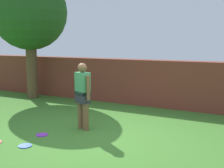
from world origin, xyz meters
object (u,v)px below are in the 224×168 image
object	(u,v)px
tree	(30,13)
person	(83,93)
frisbee_purple	(42,135)
frisbee_blue	(25,146)

from	to	relation	value
tree	person	xyz separation A→B (m)	(3.90, -2.43, -2.25)
frisbee_purple	person	bearing A→B (deg)	54.39
person	frisbee_blue	size ratio (longest dim) A/B	6.00
frisbee_blue	frisbee_purple	world-z (taller)	same
frisbee_blue	frisbee_purple	size ratio (longest dim) A/B	1.00
person	tree	bearing A→B (deg)	169.07
tree	frisbee_purple	xyz separation A→B (m)	(3.31, -3.26, -3.14)
person	frisbee_blue	bearing A→B (deg)	-84.66
frisbee_blue	frisbee_purple	distance (m)	0.71
person	frisbee_purple	bearing A→B (deg)	-104.56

